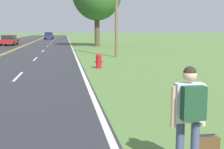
# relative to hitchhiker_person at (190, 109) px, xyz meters

# --- Properties ---
(hitchhiker_person) EXTENTS (0.58, 0.41, 1.71)m
(hitchhiker_person) POSITION_rel_hitchhiker_person_xyz_m (0.00, 0.00, 0.00)
(hitchhiker_person) COLOR #475175
(hitchhiker_person) RESTS_ON ground
(fire_hydrant) EXTENTS (0.48, 0.32, 0.88)m
(fire_hydrant) POSITION_rel_hitchhiker_person_xyz_m (0.04, 13.59, -0.60)
(fire_hydrant) COLOR red
(fire_hydrant) RESTS_ON ground
(car_red_sedan_approaching) EXTENTS (2.05, 4.53, 1.43)m
(car_red_sedan_approaching) POSITION_rel_hitchhiker_person_xyz_m (-9.73, 41.95, -0.29)
(car_red_sedan_approaching) COLOR black
(car_red_sedan_approaching) RESTS_ON ground
(car_dark_blue_suv_mid_near) EXTENTS (1.99, 4.45, 1.61)m
(car_dark_blue_suv_mid_near) POSITION_rel_hitchhiker_person_xyz_m (-5.40, 68.72, -0.17)
(car_dark_blue_suv_mid_near) COLOR black
(car_dark_blue_suv_mid_near) RESTS_ON ground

